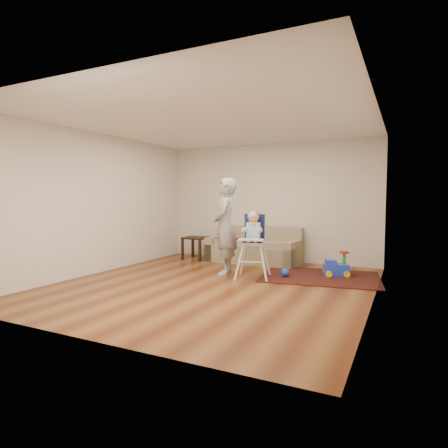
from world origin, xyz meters
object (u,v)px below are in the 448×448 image
at_px(ride_on_toy, 336,263).
at_px(toy_ball, 285,272).
at_px(adult, 225,226).
at_px(sofa, 253,245).
at_px(high_chair, 253,246).
at_px(side_table, 196,248).

height_order(ride_on_toy, toy_ball, ride_on_toy).
bearing_deg(ride_on_toy, toy_ball, -171.49).
relative_size(toy_ball, adult, 0.08).
xyz_separation_m(ride_on_toy, adult, (-1.95, -0.69, 0.67)).
xyz_separation_m(sofa, adult, (-0.01, -1.41, 0.52)).
distance_m(toy_ball, high_chair, 0.78).
relative_size(sofa, side_table, 4.00).
bearing_deg(adult, ride_on_toy, 90.79).
bearing_deg(sofa, side_table, -171.64).
xyz_separation_m(side_table, high_chair, (2.02, -1.39, 0.33)).
relative_size(sofa, ride_on_toy, 4.60).
bearing_deg(adult, toy_ball, 81.30).
bearing_deg(high_chair, ride_on_toy, 17.30).
xyz_separation_m(high_chair, adult, (-0.61, 0.10, 0.33)).
height_order(sofa, toy_ball, sofa).
bearing_deg(ride_on_toy, adult, 177.19).
bearing_deg(high_chair, side_table, 132.34).
bearing_deg(high_chair, adult, 157.54).
bearing_deg(sofa, high_chair, -64.97).
bearing_deg(side_table, high_chair, -34.57).
bearing_deg(sofa, adult, -87.01).
bearing_deg(side_table, sofa, 5.05).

